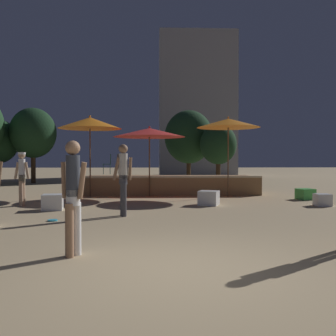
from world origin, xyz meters
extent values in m
plane|color=tan|center=(0.00, 0.00, 0.00)|extent=(120.00, 120.00, 0.00)
cube|color=olive|center=(0.29, 11.39, 0.36)|extent=(7.41, 2.85, 0.72)
cube|color=#CCB793|center=(0.29, 10.01, 0.76)|extent=(7.41, 0.12, 0.08)
cylinder|color=brown|center=(-2.87, 9.86, 1.34)|extent=(0.05, 0.05, 2.68)
cone|color=orange|center=(-2.87, 9.86, 2.90)|extent=(2.48, 2.48, 0.45)
sphere|color=orange|center=(-2.87, 9.86, 3.16)|extent=(0.08, 0.08, 0.08)
cylinder|color=brown|center=(2.56, 9.65, 1.36)|extent=(0.05, 0.05, 2.71)
cone|color=orange|center=(2.56, 9.65, 2.89)|extent=(2.48, 2.48, 0.36)
sphere|color=orange|center=(2.56, 9.65, 3.11)|extent=(0.08, 0.08, 0.08)
cylinder|color=brown|center=(-0.54, 9.90, 1.18)|extent=(0.05, 0.05, 2.36)
cone|color=red|center=(-0.54, 9.90, 2.53)|extent=(2.85, 2.85, 0.36)
sphere|color=red|center=(-0.54, 9.90, 2.75)|extent=(0.08, 0.08, 0.08)
cube|color=white|center=(-3.31, 6.02, 0.23)|extent=(0.65, 0.65, 0.45)
cube|color=white|center=(1.41, 7.00, 0.23)|extent=(0.78, 0.78, 0.46)
cube|color=white|center=(4.97, 6.65, 0.19)|extent=(0.46, 0.46, 0.38)
cube|color=#4CC651|center=(5.19, 8.53, 0.20)|extent=(0.66, 0.66, 0.39)
cylinder|color=brown|center=(-3.78, 3.46, 1.15)|extent=(0.17, 0.16, 0.56)
cylinder|color=#997051|center=(-1.62, 0.69, 0.41)|extent=(0.13, 0.13, 0.82)
cylinder|color=white|center=(-1.54, 0.84, 0.41)|extent=(0.13, 0.13, 0.82)
cylinder|color=white|center=(-1.58, 0.76, 0.90)|extent=(0.21, 0.21, 0.24)
cylinder|color=#333842|center=(-1.58, 0.76, 1.23)|extent=(0.21, 0.21, 0.62)
cylinder|color=#997051|center=(-1.43, 0.68, 1.16)|extent=(0.19, 0.15, 0.56)
cylinder|color=#997051|center=(-1.73, 0.84, 1.16)|extent=(0.13, 0.12, 0.56)
sphere|color=#997051|center=(-1.58, 0.76, 1.65)|extent=(0.22, 0.22, 0.22)
cylinder|color=#3F3F47|center=(-1.18, 4.86, 0.43)|extent=(0.13, 0.13, 0.87)
cylinder|color=#3F3F47|center=(-1.13, 4.69, 0.43)|extent=(0.13, 0.13, 0.87)
cylinder|color=#3F3F47|center=(-1.15, 4.78, 0.95)|extent=(0.22, 0.22, 0.24)
cylinder|color=beige|center=(-1.15, 4.78, 1.30)|extent=(0.22, 0.22, 0.66)
cylinder|color=#997051|center=(-1.33, 4.73, 1.23)|extent=(0.21, 0.13, 0.59)
cylinder|color=#997051|center=(-0.98, 4.83, 1.23)|extent=(0.12, 0.11, 0.59)
sphere|color=#997051|center=(-1.15, 4.78, 1.75)|extent=(0.24, 0.24, 0.24)
cylinder|color=tan|center=(-4.54, 6.93, 0.39)|extent=(0.13, 0.13, 0.79)
cylinder|color=tan|center=(-4.53, 7.10, 0.39)|extent=(0.13, 0.13, 0.79)
cylinder|color=#72664C|center=(-4.53, 7.01, 0.87)|extent=(0.20, 0.20, 0.24)
cylinder|color=white|center=(-4.53, 7.01, 1.19)|extent=(0.20, 0.20, 0.60)
cylinder|color=tan|center=(-4.37, 7.00, 1.12)|extent=(0.17, 0.09, 0.54)
cylinder|color=tan|center=(-4.70, 7.02, 1.12)|extent=(0.18, 0.09, 0.54)
sphere|color=tan|center=(-4.53, 7.01, 1.60)|extent=(0.21, 0.21, 0.21)
cylinder|color=white|center=(-4.53, 7.01, 1.66)|extent=(0.24, 0.24, 0.07)
cylinder|color=#2D3338|center=(-1.72, 11.16, 1.03)|extent=(0.02, 0.02, 0.45)
cylinder|color=#2D3338|center=(-1.50, 11.36, 1.03)|extent=(0.02, 0.02, 0.45)
cylinder|color=#2D3338|center=(-1.92, 11.39, 1.03)|extent=(0.02, 0.02, 0.45)
cylinder|color=#2D3338|center=(-1.70, 11.58, 1.03)|extent=(0.02, 0.02, 0.45)
cylinder|color=#2D3338|center=(-1.71, 11.37, 1.25)|extent=(0.40, 0.40, 0.02)
cube|color=#2D3338|center=(-1.82, 11.50, 1.48)|extent=(0.29, 0.26, 0.45)
cylinder|color=#1E4C47|center=(-2.67, 12.13, 1.03)|extent=(0.02, 0.02, 0.45)
cylinder|color=#1E4C47|center=(-2.63, 11.84, 1.03)|extent=(0.02, 0.02, 0.45)
cylinder|color=#1E4C47|center=(-2.37, 12.17, 1.03)|extent=(0.02, 0.02, 0.45)
cylinder|color=#1E4C47|center=(-2.33, 11.87, 1.03)|extent=(0.02, 0.02, 0.45)
cylinder|color=#1E4C47|center=(-2.50, 12.00, 1.25)|extent=(0.40, 0.40, 0.02)
cube|color=#1E4C47|center=(-2.33, 12.03, 1.48)|extent=(0.08, 0.36, 0.45)
cylinder|color=#33B2D8|center=(-2.78, 4.04, 0.02)|extent=(0.23, 0.23, 0.03)
cylinder|color=#3D2B1C|center=(3.45, 17.14, 0.69)|extent=(0.28, 0.28, 1.38)
ellipsoid|color=#19381E|center=(3.45, 17.14, 2.36)|extent=(2.17, 2.17, 2.39)
cylinder|color=#3D2B1C|center=(-7.79, 18.28, 0.91)|extent=(0.28, 0.28, 1.83)
ellipsoid|color=#19381E|center=(-7.79, 18.28, 3.08)|extent=(2.79, 2.79, 3.07)
cylinder|color=#3D2B1C|center=(1.86, 19.03, 0.75)|extent=(0.28, 0.28, 1.51)
ellipsoid|color=#19381E|center=(1.86, 19.03, 2.91)|extent=(3.11, 3.11, 3.42)
cube|color=gray|center=(3.43, 28.64, 6.25)|extent=(6.70, 4.04, 12.51)
camera|label=1|loc=(-0.34, -4.95, 1.48)|focal=40.00mm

